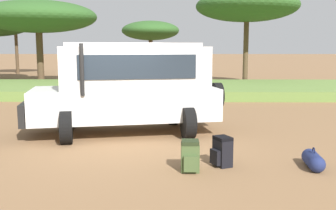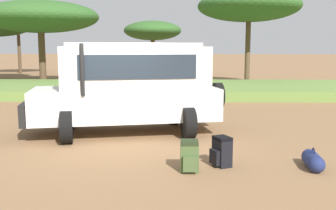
# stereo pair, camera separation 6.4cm
# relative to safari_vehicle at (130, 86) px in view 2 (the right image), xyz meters

# --- Properties ---
(ground_plane) EXTENTS (320.00, 320.00, 0.00)m
(ground_plane) POSITION_rel_safari_vehicle_xyz_m (-0.28, -0.97, -1.29)
(ground_plane) COLOR olive
(grass_bank) EXTENTS (120.00, 7.00, 0.44)m
(grass_bank) POSITION_rel_safari_vehicle_xyz_m (-0.28, 9.74, -1.07)
(grass_bank) COLOR olive
(grass_bank) RESTS_ON ground_plane
(safari_vehicle) EXTENTS (5.48, 3.35, 2.44)m
(safari_vehicle) POSITION_rel_safari_vehicle_xyz_m (0.00, 0.00, 0.00)
(safari_vehicle) COLOR silver
(safari_vehicle) RESTS_ON ground_plane
(backpack_beside_front_wheel) EXTENTS (0.44, 0.44, 0.59)m
(backpack_beside_front_wheel) POSITION_rel_safari_vehicle_xyz_m (2.15, -3.06, -1.01)
(backpack_beside_front_wheel) COLOR black
(backpack_beside_front_wheel) RESTS_ON ground_plane
(backpack_cluster_center) EXTENTS (0.34, 0.43, 0.59)m
(backpack_cluster_center) POSITION_rel_safari_vehicle_xyz_m (1.51, -3.41, -1.00)
(backpack_cluster_center) COLOR #42562D
(backpack_cluster_center) RESTS_ON ground_plane
(duffel_bag_low_black_case) EXTENTS (0.36, 0.89, 0.41)m
(duffel_bag_low_black_case) POSITION_rel_safari_vehicle_xyz_m (3.90, -3.17, -1.14)
(duffel_bag_low_black_case) COLOR navy
(duffel_bag_low_black_case) RESTS_ON ground_plane
(acacia_tree_left_mid) EXTENTS (5.47, 5.40, 5.67)m
(acacia_tree_left_mid) POSITION_rel_safari_vehicle_xyz_m (-13.12, 25.47, 3.54)
(acacia_tree_left_mid) COLOR brown
(acacia_tree_left_mid) RESTS_ON ground_plane
(acacia_tree_right_mid) EXTENTS (7.34, 6.64, 5.28)m
(acacia_tree_right_mid) POSITION_rel_safari_vehicle_xyz_m (-7.31, 14.58, 2.96)
(acacia_tree_right_mid) COLOR brown
(acacia_tree_right_mid) RESTS_ON ground_plane
(acacia_tree_far_right) EXTENTS (4.88, 5.35, 4.62)m
(acacia_tree_far_right) POSITION_rel_safari_vehicle_xyz_m (-0.74, 23.38, 2.49)
(acacia_tree_far_right) COLOR brown
(acacia_tree_far_right) RESTS_ON ground_plane
(acacia_tree_distant_right) EXTENTS (6.11, 6.42, 5.71)m
(acacia_tree_distant_right) POSITION_rel_safari_vehicle_xyz_m (5.59, 13.48, 3.48)
(acacia_tree_distant_right) COLOR brown
(acacia_tree_distant_right) RESTS_ON ground_plane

